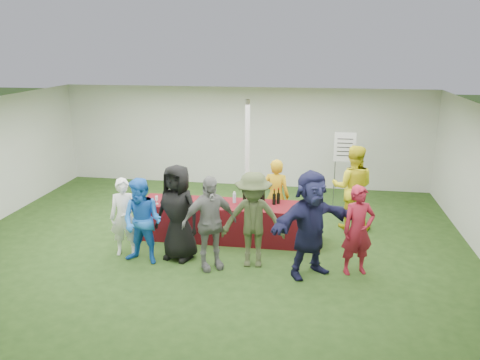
% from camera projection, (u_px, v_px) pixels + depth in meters
% --- Properties ---
extents(ground, '(60.00, 60.00, 0.00)m').
position_uv_depth(ground, '(214.00, 242.00, 9.35)').
color(ground, '#284719').
rests_on(ground, ground).
extents(tent, '(10.00, 10.00, 10.00)m').
position_uv_depth(tent, '(247.00, 163.00, 10.03)').
color(tent, white).
rests_on(tent, ground).
extents(serving_table, '(3.60, 0.80, 0.75)m').
position_uv_depth(serving_table, '(230.00, 221.00, 9.39)').
color(serving_table, '#5C0F12').
rests_on(serving_table, ground).
extents(wine_bottles, '(0.74, 0.13, 0.32)m').
position_uv_depth(wine_bottles, '(262.00, 197.00, 9.29)').
color(wine_bottles, black).
rests_on(wine_bottles, serving_table).
extents(wine_glasses, '(1.16, 0.12, 0.16)m').
position_uv_depth(wine_glasses, '(182.00, 200.00, 9.14)').
color(wine_glasses, silver).
rests_on(wine_glasses, serving_table).
extents(water_bottle, '(0.07, 0.07, 0.23)m').
position_uv_depth(water_bottle, '(234.00, 198.00, 9.32)').
color(water_bottle, silver).
rests_on(water_bottle, serving_table).
extents(bar_towel, '(0.25, 0.18, 0.03)m').
position_uv_depth(bar_towel, '(312.00, 206.00, 9.09)').
color(bar_towel, white).
rests_on(bar_towel, serving_table).
extents(dump_bucket, '(0.25, 0.25, 0.18)m').
position_uv_depth(dump_bucket, '(315.00, 208.00, 8.81)').
color(dump_bucket, slate).
rests_on(dump_bucket, serving_table).
extents(wine_list_sign, '(0.50, 0.03, 1.80)m').
position_uv_depth(wine_list_sign, '(344.00, 153.00, 11.08)').
color(wine_list_sign, slate).
rests_on(wine_list_sign, ground).
extents(staff_pourer, '(0.61, 0.45, 1.57)m').
position_uv_depth(staff_pourer, '(276.00, 196.00, 9.65)').
color(staff_pourer, '#C79612').
rests_on(staff_pourer, ground).
extents(staff_back, '(0.93, 0.75, 1.80)m').
position_uv_depth(staff_back, '(352.00, 187.00, 9.82)').
color(staff_back, yellow).
rests_on(staff_back, ground).
extents(customer_0, '(0.60, 0.47, 1.47)m').
position_uv_depth(customer_0, '(125.00, 217.00, 8.62)').
color(customer_0, white).
rests_on(customer_0, ground).
extents(customer_1, '(0.85, 0.71, 1.57)m').
position_uv_depth(customer_1, '(142.00, 222.00, 8.27)').
color(customer_1, blue).
rests_on(customer_1, ground).
extents(customer_2, '(0.99, 0.78, 1.77)m').
position_uv_depth(customer_2, '(178.00, 213.00, 8.41)').
color(customer_2, black).
rests_on(customer_2, ground).
extents(customer_3, '(1.05, 0.87, 1.68)m').
position_uv_depth(customer_3, '(209.00, 223.00, 8.05)').
color(customer_3, slate).
rests_on(customer_3, ground).
extents(customer_4, '(1.17, 0.74, 1.72)m').
position_uv_depth(customer_4, '(253.00, 220.00, 8.12)').
color(customer_4, '#3E4828').
rests_on(customer_4, ground).
extents(customer_5, '(1.69, 1.45, 1.84)m').
position_uv_depth(customer_5, '(310.00, 224.00, 7.80)').
color(customer_5, '#1B1C41').
rests_on(customer_5, ground).
extents(customer_6, '(0.67, 0.55, 1.57)m').
position_uv_depth(customer_6, '(358.00, 230.00, 7.88)').
color(customer_6, maroon).
rests_on(customer_6, ground).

